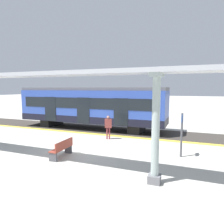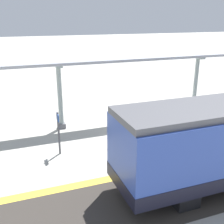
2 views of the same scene
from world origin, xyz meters
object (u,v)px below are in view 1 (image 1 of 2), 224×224
(canopy_pillar_third, at_px, (156,129))
(platform_info_sign, at_px, (182,131))
(train_near_carriage, at_px, (91,107))
(passenger_waiting_near_edge, at_px, (108,125))
(bench_near_end, at_px, (62,148))

(canopy_pillar_third, bearing_deg, platform_info_sign, 167.78)
(train_near_carriage, bearing_deg, platform_info_sign, 57.25)
(train_near_carriage, height_order, canopy_pillar_third, canopy_pillar_third)
(train_near_carriage, distance_m, platform_info_sign, 8.99)
(canopy_pillar_third, distance_m, passenger_waiting_near_edge, 6.73)
(train_near_carriage, xyz_separation_m, platform_info_sign, (4.86, 7.55, -0.50))
(passenger_waiting_near_edge, bearing_deg, train_near_carriage, -135.97)
(bench_near_end, bearing_deg, platform_info_sign, 112.05)
(platform_info_sign, bearing_deg, train_near_carriage, -122.75)
(train_near_carriage, xyz_separation_m, bench_near_end, (7.07, 2.08, -1.39))
(train_near_carriage, xyz_separation_m, canopy_pillar_third, (8.21, 6.82, 0.15))
(canopy_pillar_third, relative_size, bench_near_end, 2.59)
(train_near_carriage, relative_size, bench_near_end, 8.30)
(train_near_carriage, height_order, passenger_waiting_near_edge, train_near_carriage)
(train_near_carriage, height_order, platform_info_sign, train_near_carriage)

